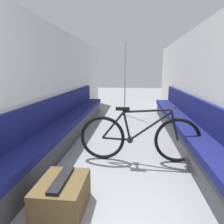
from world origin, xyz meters
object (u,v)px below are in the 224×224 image
object	(u,v)px
luggage_bag	(62,195)
bicycle	(139,138)
bench_seat_row_left	(66,126)
grab_pole_near	(125,81)
bench_seat_row_right	(187,129)

from	to	relation	value
luggage_bag	bicycle	bearing A→B (deg)	56.96
bench_seat_row_left	bicycle	world-z (taller)	bicycle
bench_seat_row_left	grab_pole_near	world-z (taller)	grab_pole_near
bicycle	grab_pole_near	bearing A→B (deg)	89.84
bench_seat_row_left	bench_seat_row_right	distance (m)	2.25
bicycle	grab_pole_near	xyz separation A→B (m)	(-0.34, 3.10, 0.67)
bench_seat_row_right	luggage_bag	xyz separation A→B (m)	(-1.64, -1.94, -0.13)
bench_seat_row_left	grab_pole_near	size ratio (longest dim) A/B	2.55
bench_seat_row_left	bench_seat_row_right	bearing A→B (deg)	0.00
grab_pole_near	luggage_bag	size ratio (longest dim) A/B	3.84
bicycle	luggage_bag	world-z (taller)	bicycle
bench_seat_row_right	luggage_bag	bearing A→B (deg)	-130.23
bench_seat_row_left	grab_pole_near	bearing A→B (deg)	66.14
luggage_bag	bench_seat_row_left	bearing A→B (deg)	107.48
bicycle	bench_seat_row_right	bearing A→B (deg)	34.73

